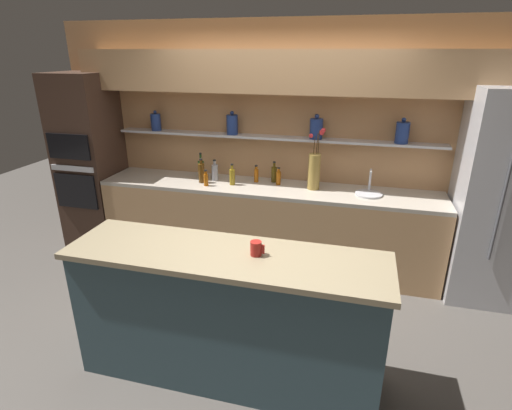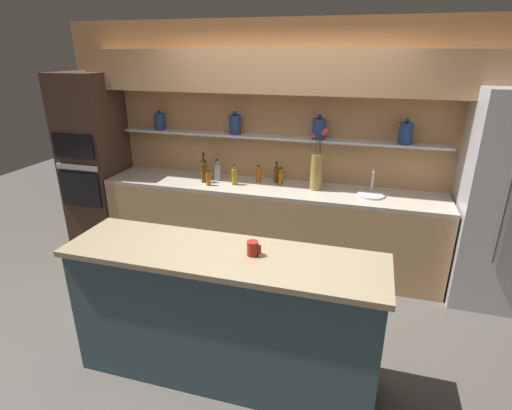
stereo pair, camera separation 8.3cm
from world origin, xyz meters
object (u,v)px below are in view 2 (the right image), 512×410
at_px(sink_fixture, 371,193).
at_px(bottle_oil_3, 276,174).
at_px(refrigerator, 511,201).
at_px(bottle_sauce_4, 208,179).
at_px(flower_vase, 316,170).
at_px(bottle_sauce_1, 259,175).
at_px(bottle_wine_2, 204,169).
at_px(bottle_oil_7, 234,176).
at_px(oven_tower, 95,162).
at_px(bottle_sauce_0, 281,177).
at_px(bottle_spirit_6, 204,172).
at_px(coffee_mug, 253,248).
at_px(bottle_spirit_5, 217,172).

distance_m(sink_fixture, bottle_oil_3, 1.04).
bearing_deg(refrigerator, bottle_sauce_4, -177.98).
relative_size(refrigerator, flower_vase, 3.11).
xyz_separation_m(flower_vase, bottle_sauce_1, (-0.64, 0.07, -0.13)).
height_order(flower_vase, bottle_sauce_1, flower_vase).
relative_size(bottle_wine_2, bottle_oil_7, 1.33).
bearing_deg(bottle_oil_7, bottle_sauce_4, -157.51).
height_order(oven_tower, bottle_sauce_0, oven_tower).
xyz_separation_m(sink_fixture, bottle_sauce_4, (-1.70, -0.15, 0.05)).
distance_m(sink_fixture, bottle_spirit_6, 1.79).
bearing_deg(coffee_mug, refrigerator, 40.28).
height_order(oven_tower, flower_vase, oven_tower).
distance_m(oven_tower, bottle_sauce_4, 1.54).
xyz_separation_m(oven_tower, coffee_mug, (2.50, -1.70, 0.04)).
xyz_separation_m(bottle_sauce_1, bottle_sauce_4, (-0.49, -0.26, -0.01)).
xyz_separation_m(refrigerator, bottle_sauce_4, (-2.93, -0.10, -0.01)).
bearing_deg(sink_fixture, bottle_sauce_1, 174.74).
bearing_deg(bottle_sauce_4, bottle_sauce_1, 28.28).
relative_size(refrigerator, bottle_sauce_0, 10.38).
distance_m(refrigerator, bottle_wine_2, 3.06).
xyz_separation_m(refrigerator, oven_tower, (-4.46, 0.04, 0.03)).
relative_size(bottle_oil_3, coffee_mug, 2.35).
bearing_deg(bottle_sauce_1, bottle_spirit_5, -172.18).
height_order(bottle_sauce_1, bottle_oil_3, bottle_oil_3).
xyz_separation_m(bottle_spirit_5, bottle_oil_7, (0.23, -0.09, -0.00)).
height_order(bottle_wine_2, bottle_sauce_4, bottle_wine_2).
bearing_deg(bottle_oil_7, bottle_spirit_6, -178.07).
distance_m(bottle_sauce_4, bottle_spirit_6, 0.14).
relative_size(bottle_wine_2, coffee_mug, 3.13).
height_order(sink_fixture, bottle_spirit_5, sink_fixture).
bearing_deg(bottle_spirit_6, bottle_sauce_0, 9.59).
bearing_deg(flower_vase, bottle_sauce_4, -170.41).
distance_m(bottle_oil_3, bottle_sauce_4, 0.75).
bearing_deg(bottle_sauce_0, bottle_sauce_1, 174.13).
xyz_separation_m(bottle_sauce_1, bottle_oil_3, (0.19, 0.05, 0.01)).
bearing_deg(bottle_sauce_4, refrigerator, 2.02).
xyz_separation_m(refrigerator, bottle_oil_3, (-2.25, 0.21, 0.01)).
bearing_deg(bottle_sauce_4, bottle_wine_2, 124.29).
bearing_deg(bottle_sauce_4, oven_tower, 174.79).
distance_m(bottle_sauce_1, bottle_oil_7, 0.28).
xyz_separation_m(bottle_sauce_1, bottle_oil_7, (-0.23, -0.16, 0.01)).
relative_size(bottle_oil_3, bottle_spirit_6, 0.86).
bearing_deg(bottle_wine_2, bottle_oil_3, 8.85).
bearing_deg(bottle_wine_2, bottle_oil_7, -11.96).
bearing_deg(bottle_sauce_1, bottle_spirit_6, -163.88).
distance_m(flower_vase, coffee_mug, 1.76).
bearing_deg(bottle_oil_3, bottle_spirit_5, -169.80).
distance_m(flower_vase, bottle_spirit_5, 1.11).
bearing_deg(bottle_sauce_0, bottle_spirit_5, -177.04).
relative_size(oven_tower, bottle_sauce_0, 10.67).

